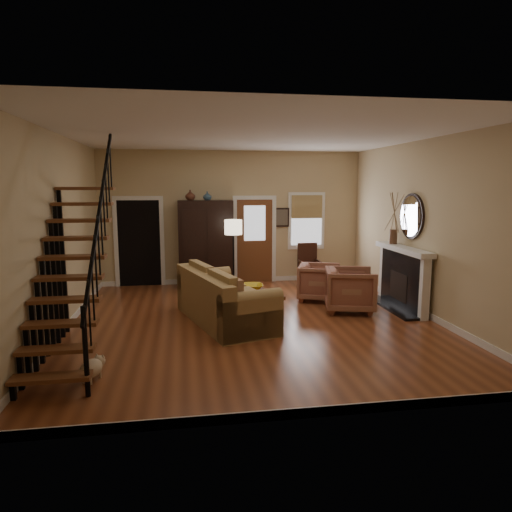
{
  "coord_description": "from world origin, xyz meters",
  "views": [
    {
      "loc": [
        -1.21,
        -7.88,
        2.44
      ],
      "look_at": [
        0.1,
        0.4,
        1.15
      ],
      "focal_mm": 32.0,
      "sensor_mm": 36.0,
      "label": 1
    }
  ],
  "objects": [
    {
      "name": "room",
      "position": [
        -0.41,
        1.76,
        1.51
      ],
      "size": [
        7.0,
        7.33,
        3.3
      ],
      "color": "brown",
      "rests_on": "ground"
    },
    {
      "name": "staircase",
      "position": [
        -2.78,
        -1.3,
        1.6
      ],
      "size": [
        0.94,
        2.8,
        3.2
      ],
      "primitive_type": null,
      "color": "brown",
      "rests_on": "ground"
    },
    {
      "name": "fireplace",
      "position": [
        3.13,
        0.5,
        0.74
      ],
      "size": [
        0.33,
        1.95,
        2.3
      ],
      "color": "black",
      "rests_on": "ground"
    },
    {
      "name": "armoire",
      "position": [
        -0.7,
        3.15,
        1.05
      ],
      "size": [
        1.3,
        0.6,
        2.1
      ],
      "primitive_type": null,
      "color": "black",
      "rests_on": "ground"
    },
    {
      "name": "vase_a",
      "position": [
        -1.05,
        3.05,
        2.22
      ],
      "size": [
        0.24,
        0.24,
        0.25
      ],
      "primitive_type": "imported",
      "color": "#4C2619",
      "rests_on": "armoire"
    },
    {
      "name": "vase_b",
      "position": [
        -0.65,
        3.05,
        2.21
      ],
      "size": [
        0.2,
        0.2,
        0.21
      ],
      "primitive_type": "imported",
      "color": "#334C60",
      "rests_on": "armoire"
    },
    {
      "name": "sofa",
      "position": [
        -0.51,
        0.13,
        0.46
      ],
      "size": [
        1.72,
        2.65,
        0.91
      ],
      "primitive_type": null,
      "rotation": [
        0.0,
        0.0,
        0.29
      ],
      "color": "#9D7A47",
      "rests_on": "ground"
    },
    {
      "name": "coffee_table",
      "position": [
        -0.03,
        0.32,
        0.25
      ],
      "size": [
        1.14,
        1.47,
        0.49
      ],
      "primitive_type": null,
      "rotation": [
        0.0,
        0.0,
        0.34
      ],
      "color": "brown",
      "rests_on": "ground"
    },
    {
      "name": "bowl",
      "position": [
        0.02,
        0.47,
        0.55
      ],
      "size": [
        0.44,
        0.44,
        0.11
      ],
      "primitive_type": "imported",
      "color": "gold",
      "rests_on": "coffee_table"
    },
    {
      "name": "books",
      "position": [
        -0.15,
        0.02,
        0.52
      ],
      "size": [
        0.24,
        0.32,
        0.06
      ],
      "primitive_type": null,
      "color": "beige",
      "rests_on": "coffee_table"
    },
    {
      "name": "armchair_left",
      "position": [
        1.97,
        0.44,
        0.43
      ],
      "size": [
        1.13,
        1.11,
        0.86
      ],
      "primitive_type": "imported",
      "rotation": [
        0.0,
        0.0,
        1.33
      ],
      "color": "brown",
      "rests_on": "ground"
    },
    {
      "name": "armchair_right",
      "position": [
        1.63,
        1.39,
        0.39
      ],
      "size": [
        1.11,
        1.1,
        0.79
      ],
      "primitive_type": "imported",
      "rotation": [
        0.0,
        0.0,
        1.2
      ],
      "color": "brown",
      "rests_on": "ground"
    },
    {
      "name": "floor_lamp",
      "position": [
        -0.14,
        2.13,
        0.85
      ],
      "size": [
        0.39,
        0.39,
        1.7
      ],
      "primitive_type": null,
      "rotation": [
        0.0,
        0.0,
        -0.01
      ],
      "color": "black",
      "rests_on": "ground"
    },
    {
      "name": "side_chair",
      "position": [
        1.85,
        2.95,
        0.51
      ],
      "size": [
        0.54,
        0.54,
        1.02
      ],
      "primitive_type": null,
      "color": "#351A10",
      "rests_on": "ground"
    },
    {
      "name": "dog",
      "position": [
        -2.41,
        -2.16,
        0.15
      ],
      "size": [
        0.38,
        0.46,
        0.29
      ],
      "primitive_type": null,
      "rotation": [
        0.0,
        0.0,
        -0.41
      ],
      "color": "beige",
      "rests_on": "ground"
    }
  ]
}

